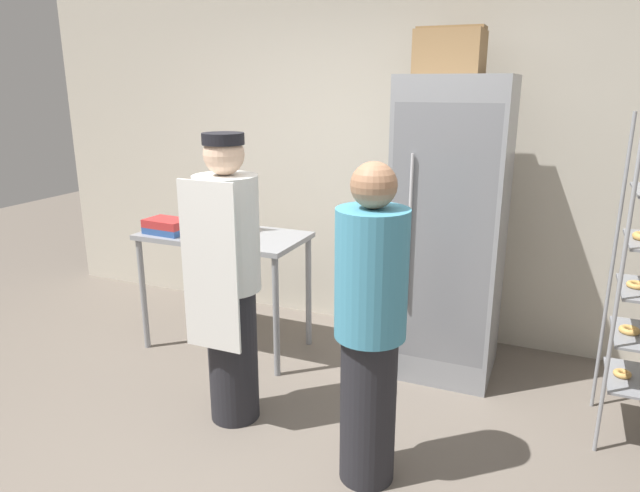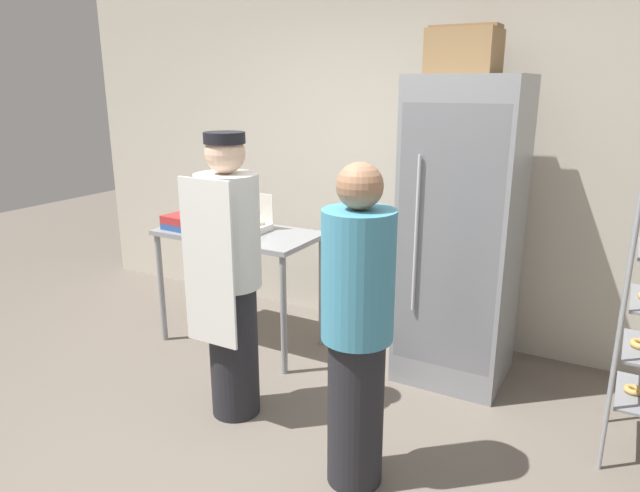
# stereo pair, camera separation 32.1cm
# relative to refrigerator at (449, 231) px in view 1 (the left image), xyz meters

# --- Properties ---
(ground_plane) EXTENTS (14.00, 14.00, 0.00)m
(ground_plane) POSITION_rel_refrigerator_xyz_m (-0.61, -1.58, -1.00)
(ground_plane) COLOR #6B6056
(back_wall) EXTENTS (6.40, 0.12, 2.94)m
(back_wall) POSITION_rel_refrigerator_xyz_m (-0.61, 0.61, 0.47)
(back_wall) COLOR beige
(back_wall) RESTS_ON ground_plane
(refrigerator) EXTENTS (0.69, 0.68, 1.99)m
(refrigerator) POSITION_rel_refrigerator_xyz_m (0.00, 0.00, 0.00)
(refrigerator) COLOR gray
(refrigerator) RESTS_ON ground_plane
(prep_counter) EXTENTS (1.19, 0.61, 0.89)m
(prep_counter) POSITION_rel_refrigerator_xyz_m (-1.57, -0.30, -0.22)
(prep_counter) COLOR gray
(prep_counter) RESTS_ON ground_plane
(donut_box) EXTENTS (0.28, 0.23, 0.27)m
(donut_box) POSITION_rel_refrigerator_xyz_m (-1.50, -0.25, -0.06)
(donut_box) COLOR silver
(donut_box) RESTS_ON prep_counter
(blender_pitcher) EXTENTS (0.12, 0.12, 0.27)m
(blender_pitcher) POSITION_rel_refrigerator_xyz_m (-1.78, -0.20, 0.01)
(blender_pitcher) COLOR #99999E
(blender_pitcher) RESTS_ON prep_counter
(binder_stack) EXTENTS (0.32, 0.23, 0.10)m
(binder_stack) POSITION_rel_refrigerator_xyz_m (-1.95, -0.45, -0.06)
(binder_stack) COLOR #2D5193
(binder_stack) RESTS_ON prep_counter
(cardboard_storage_box) EXTENTS (0.42, 0.36, 0.29)m
(cardboard_storage_box) POSITION_rel_refrigerator_xyz_m (-0.08, 0.09, 1.14)
(cardboard_storage_box) COLOR #937047
(cardboard_storage_box) RESTS_ON refrigerator
(person_baker) EXTENTS (0.36, 0.38, 1.69)m
(person_baker) POSITION_rel_refrigerator_xyz_m (-1.02, -1.12, -0.12)
(person_baker) COLOR #232328
(person_baker) RESTS_ON ground_plane
(person_customer) EXTENTS (0.34, 0.34, 1.61)m
(person_customer) POSITION_rel_refrigerator_xyz_m (-0.11, -1.33, -0.17)
(person_customer) COLOR #232328
(person_customer) RESTS_ON ground_plane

